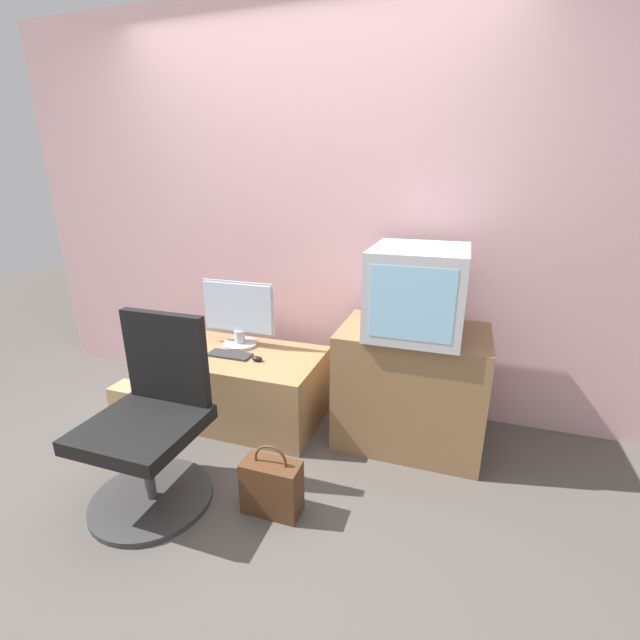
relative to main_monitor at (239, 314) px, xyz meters
name	(u,v)px	position (x,y,z in m)	size (l,w,h in m)	color
ground_plane	(216,513)	(0.36, -0.96, -0.68)	(12.00, 12.00, 0.00)	#4C4742
wall_back	(308,215)	(0.36, 0.36, 0.62)	(4.40, 0.05, 2.60)	#CC9EA3
desk	(243,386)	(0.08, -0.13, -0.45)	(1.02, 0.61, 0.46)	#937047
side_stand	(410,386)	(1.15, -0.05, -0.32)	(0.83, 0.55, 0.72)	olive
main_monitor	(239,314)	(0.00, 0.00, 0.00)	(0.51, 0.23, 0.44)	#B2B2B7
keyboard	(230,355)	(0.02, -0.18, -0.21)	(0.28, 0.11, 0.01)	#2D2D2D
mouse	(257,359)	(0.23, -0.20, -0.21)	(0.07, 0.04, 0.03)	black
crt_tv	(417,291)	(1.15, -0.08, 0.28)	(0.50, 0.55, 0.47)	#B7B7BC
office_chair	(151,429)	(0.02, -0.93, -0.30)	(0.59, 0.59, 0.92)	#333333
cardboard_box_lower	(133,400)	(-0.65, -0.35, -0.57)	(0.26, 0.17, 0.21)	#A3845B
handbag	(272,486)	(0.61, -0.86, -0.54)	(0.28, 0.14, 0.37)	#4C2D19
book	(126,442)	(-0.45, -0.65, -0.67)	(0.20, 0.15, 0.02)	#2D6638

